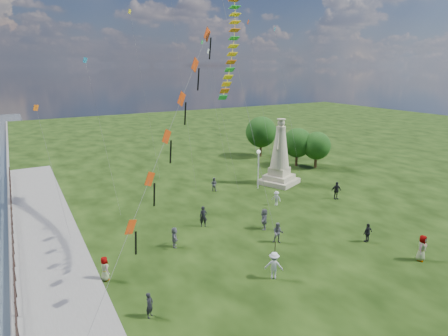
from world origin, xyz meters
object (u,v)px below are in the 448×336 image
lamppost (258,161)px  person_1 (278,233)px  person_5 (174,237)px  person_8 (276,198)px  person_0 (150,305)px  person_11 (264,219)px  person_7 (214,184)px  person_3 (368,233)px  person_6 (203,217)px  statue (280,160)px  person_4 (422,248)px  person_2 (274,265)px  person_9 (336,190)px  person_10 (105,269)px

lamppost → person_1: size_ratio=2.67×
person_5 → person_8: person_5 is taller
lamppost → person_0: (-17.87, -15.56, -2.46)m
person_8 → person_11: size_ratio=0.80×
lamppost → person_0: lamppost is taller
lamppost → person_8: lamppost is taller
person_1 → person_7: size_ratio=1.09×
person_3 → person_6: bearing=-43.3°
statue → person_4: (-2.34, -19.35, -1.91)m
person_11 → person_0: bearing=-27.7°
person_3 → person_5: (-13.43, 6.68, 0.02)m
person_0 → person_8: (16.47, 10.33, -0.02)m
person_2 → statue: bearing=-88.9°
person_8 → person_9: (6.46, -1.62, 0.20)m
person_9 → person_11: size_ratio=1.01×
person_4 → person_5: (-14.40, 10.52, -0.16)m
person_0 → person_3: person_3 is taller
statue → person_1: 15.57m
person_6 → person_8: bearing=31.3°
person_7 → person_9: 12.98m
lamppost → person_6: (-9.95, -6.25, -2.29)m
statue → person_6: (-13.16, -6.57, -1.96)m
person_4 → statue: bearing=67.3°
lamppost → person_10: bearing=-151.1°
person_7 → person_10: (-14.46, -12.28, 0.05)m
person_8 → person_4: bearing=-19.9°
person_4 → person_5: bearing=128.1°
person_5 → person_6: size_ratio=0.87×
person_3 → person_4: bearing=103.0°
person_7 → person_0: bearing=99.9°
person_3 → person_11: person_11 is taller
person_3 → person_10: (-19.07, 4.61, 0.04)m
person_6 → person_5: bearing=-123.3°
person_3 → person_7: size_ratio=1.02×
person_7 → person_9: person_9 is taller
person_0 → person_7: bearing=12.0°
person_3 → person_11: (-5.62, 5.97, 0.14)m
person_2 → person_5: size_ratio=1.16×
person_8 → person_1: bearing=-65.5°
person_8 → person_11: person_11 is taller
person_0 → person_5: person_5 is taller
person_5 → person_2: bearing=-132.3°
person_6 → person_11: 5.17m
person_1 → person_6: 6.70m
person_2 → person_5: bearing=-22.0°
person_3 → person_1: bearing=-29.3°
person_4 → person_10: (-20.03, 8.45, -0.14)m
person_1 → person_8: bearing=91.5°
lamppost → person_11: lamppost is taller
person_5 → person_7: bearing=-21.5°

